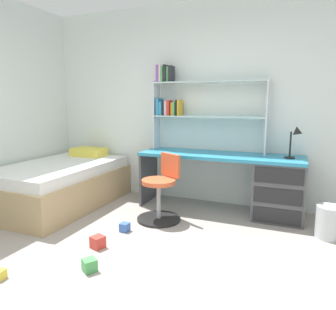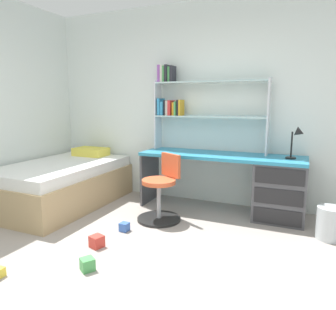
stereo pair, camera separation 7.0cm
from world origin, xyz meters
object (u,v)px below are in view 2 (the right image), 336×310
Objects in this scene: desk at (264,184)px; toy_block_blue_1 at (124,227)px; toy_block_red_0 at (97,241)px; waste_bin at (330,223)px; swivel_chair at (161,194)px; bookshelf_hutch at (191,101)px; toy_block_green_2 at (87,264)px; desk_lamp at (298,138)px; bed_platform at (62,184)px.

toy_block_blue_1 is (-1.33, -1.07, -0.37)m from desk.
waste_bin is at bearing 28.08° from toy_block_red_0.
toy_block_blue_1 is at bearing -115.50° from swivel_chair.
bookshelf_hutch is 14.37× the size of toy_block_green_2.
bed_platform is at bearing -168.36° from desk_lamp.
waste_bin is 2.94× the size of toy_block_red_0.
bookshelf_hutch is 16.46× the size of toy_block_blue_1.
toy_block_red_0 is (-2.09, -1.12, -0.11)m from waste_bin.
bed_platform is at bearing -179.43° from swivel_chair.
toy_block_green_2 is at bearing -93.48° from swivel_chair.
desk is 1.35× the size of bookshelf_hutch.
waste_bin reaches higher than toy_block_blue_1.
waste_bin is at bearing 6.33° from swivel_chair.
bookshelf_hutch is 2.50m from toy_block_green_2.
desk_lamp is 3.32× the size of toy_block_red_0.
waste_bin is (0.37, -0.39, -0.83)m from desk_lamp.
swivel_chair is 8.51× the size of toy_block_blue_1.
toy_block_green_2 is (-0.08, -1.30, -0.26)m from swivel_chair.
desk is 2.27m from toy_block_green_2.
toy_block_red_0 is at bearing -132.29° from desk.
waste_bin reaches higher than toy_block_red_0.
desk is 5.37× the size of desk_lamp.
desk_lamp reaches higher than desk.
toy_block_blue_1 is at bearing -141.25° from desk.
desk_lamp is at bearing 11.64° from bed_platform.
desk_lamp reaches higher than waste_bin.
bed_platform is (-2.61, -0.61, -0.12)m from desk.
bookshelf_hutch is at bearing 75.86° from toy_block_blue_1.
desk_lamp reaches higher than toy_block_green_2.
waste_bin is (1.82, 0.20, -0.14)m from swivel_chair.
swivel_chair is 1.50m from bed_platform.
toy_block_red_0 is at bearing -138.77° from desk_lamp.
toy_block_green_2 is (-1.19, -1.90, -0.36)m from desk.
swivel_chair is 2.33× the size of waste_bin.
swivel_chair is (-1.45, -0.59, -0.69)m from desk_lamp.
desk_lamp is at bearing 133.63° from waste_bin.
toy_block_blue_1 is at bearing -104.14° from bookshelf_hutch.
toy_block_blue_1 is at bearing -147.60° from desk_lamp.
bed_platform is at bearing -153.35° from bookshelf_hutch.
desk is 1.75m from toy_block_blue_1.
desk is 1.44m from bookshelf_hutch.
swivel_chair reaches higher than bed_platform.
waste_bin is at bearing 18.20° from toy_block_blue_1.
toy_block_green_2 is at bearing -128.97° from desk_lamp.
bookshelf_hutch is 2.20m from toy_block_red_0.
desk is at bearing -10.24° from bookshelf_hutch.
bed_platform reaches higher than toy_block_red_0.
bookshelf_hutch is 0.82× the size of bed_platform.
toy_block_green_2 is (-0.17, -2.08, -1.37)m from bookshelf_hutch.
swivel_chair is 1.33m from toy_block_green_2.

